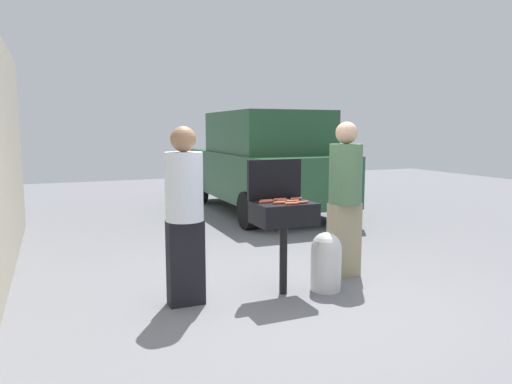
% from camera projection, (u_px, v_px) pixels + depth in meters
% --- Properties ---
extents(ground_plane, '(24.00, 24.00, 0.00)m').
position_uv_depth(ground_plane, '(296.00, 297.00, 4.80)').
color(ground_plane, slate).
extents(bbq_grill, '(0.60, 0.44, 0.95)m').
position_uv_depth(bbq_grill, '(284.00, 217.00, 4.79)').
color(bbq_grill, black).
rests_on(bbq_grill, ground).
extents(grill_lid_open, '(0.60, 0.05, 0.42)m').
position_uv_depth(grill_lid_open, '(275.00, 180.00, 4.94)').
color(grill_lid_open, black).
rests_on(grill_lid_open, bbq_grill).
extents(hot_dog_0, '(0.13, 0.04, 0.03)m').
position_uv_depth(hot_dog_0, '(291.00, 203.00, 4.62)').
color(hot_dog_0, '#C6593D').
rests_on(hot_dog_0, bbq_grill).
extents(hot_dog_1, '(0.13, 0.04, 0.03)m').
position_uv_depth(hot_dog_1, '(280.00, 199.00, 4.89)').
color(hot_dog_1, '#C6593D').
rests_on(hot_dog_1, bbq_grill).
extents(hot_dog_2, '(0.13, 0.03, 0.03)m').
position_uv_depth(hot_dog_2, '(283.00, 201.00, 4.80)').
color(hot_dog_2, '#B74C33').
rests_on(hot_dog_2, bbq_grill).
extents(hot_dog_3, '(0.13, 0.03, 0.03)m').
position_uv_depth(hot_dog_3, '(268.00, 201.00, 4.77)').
color(hot_dog_3, '#B74C33').
rests_on(hot_dog_3, bbq_grill).
extents(hot_dog_4, '(0.13, 0.03, 0.03)m').
position_uv_depth(hot_dog_4, '(279.00, 203.00, 4.67)').
color(hot_dog_4, '#B74C33').
rests_on(hot_dog_4, bbq_grill).
extents(hot_dog_5, '(0.13, 0.04, 0.03)m').
position_uv_depth(hot_dog_5, '(302.00, 202.00, 4.69)').
color(hot_dog_5, '#B74C33').
rests_on(hot_dog_5, bbq_grill).
extents(hot_dog_6, '(0.13, 0.03, 0.03)m').
position_uv_depth(hot_dog_6, '(266.00, 201.00, 4.80)').
color(hot_dog_6, '#AD4228').
rests_on(hot_dog_6, bbq_grill).
extents(hot_dog_7, '(0.13, 0.03, 0.03)m').
position_uv_depth(hot_dog_7, '(265.00, 202.00, 4.72)').
color(hot_dog_7, '#B74C33').
rests_on(hot_dog_7, bbq_grill).
extents(hot_dog_8, '(0.13, 0.04, 0.03)m').
position_uv_depth(hot_dog_8, '(293.00, 201.00, 4.76)').
color(hot_dog_8, '#C6593D').
rests_on(hot_dog_8, bbq_grill).
extents(hot_dog_9, '(0.13, 0.03, 0.03)m').
position_uv_depth(hot_dog_9, '(296.00, 199.00, 4.94)').
color(hot_dog_9, '#B74C33').
rests_on(hot_dog_9, bbq_grill).
extents(propane_tank, '(0.32, 0.32, 0.62)m').
position_uv_depth(propane_tank, '(326.00, 260.00, 4.96)').
color(propane_tank, silver).
rests_on(propane_tank, ground).
extents(person_left, '(0.36, 0.36, 1.71)m').
position_uv_depth(person_left, '(185.00, 209.00, 4.48)').
color(person_left, black).
rests_on(person_left, ground).
extents(person_right, '(0.37, 0.37, 1.76)m').
position_uv_depth(person_right, '(345.00, 194.00, 5.37)').
color(person_right, gray).
rests_on(person_right, ground).
extents(parked_minivan, '(2.10, 4.44, 2.02)m').
position_uv_depth(parked_minivan, '(264.00, 162.00, 9.61)').
color(parked_minivan, '#234C2D').
rests_on(parked_minivan, ground).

